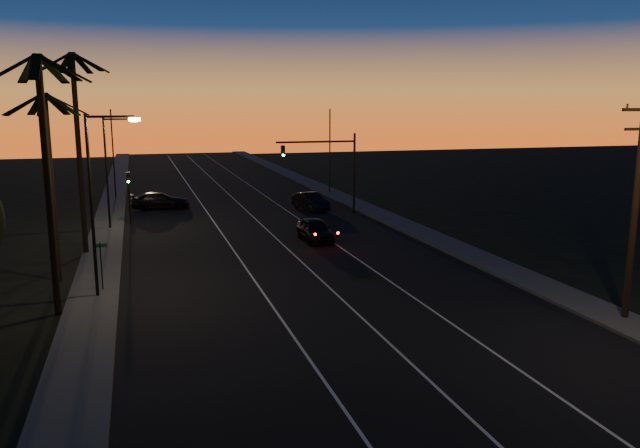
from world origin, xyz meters
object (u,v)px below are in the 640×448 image
object	(u,v)px
lead_car	(315,230)
signal_mast	(329,159)
right_car	(311,201)
cross_car	(160,201)
utility_pole	(636,202)

from	to	relation	value
lead_car	signal_mast	bearing A→B (deg)	67.88
right_car	cross_car	distance (m)	13.78
utility_pole	cross_car	size ratio (longest dim) A/B	1.88
utility_pole	signal_mast	xyz separation A→B (m)	(-4.46, 29.99, -0.53)
utility_pole	signal_mast	bearing A→B (deg)	98.47
utility_pole	signal_mast	world-z (taller)	utility_pole
signal_mast	cross_car	distance (m)	16.09
utility_pole	signal_mast	size ratio (longest dim) A/B	1.41
cross_car	lead_car	bearing A→B (deg)	-59.81
signal_mast	right_car	xyz separation A→B (m)	(-0.95, 2.46, -3.99)
right_car	signal_mast	bearing A→B (deg)	-68.92
utility_pole	right_car	distance (m)	33.21
signal_mast	utility_pole	bearing A→B (deg)	-81.53
cross_car	utility_pole	bearing A→B (deg)	-63.28
utility_pole	right_car	world-z (taller)	utility_pole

